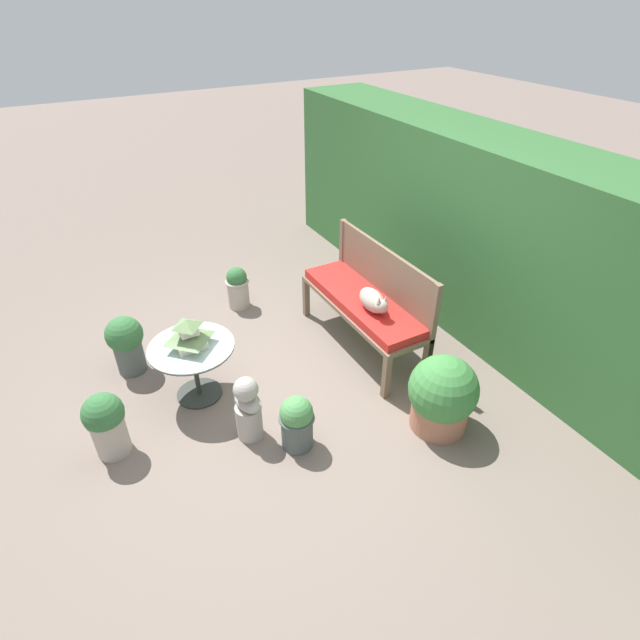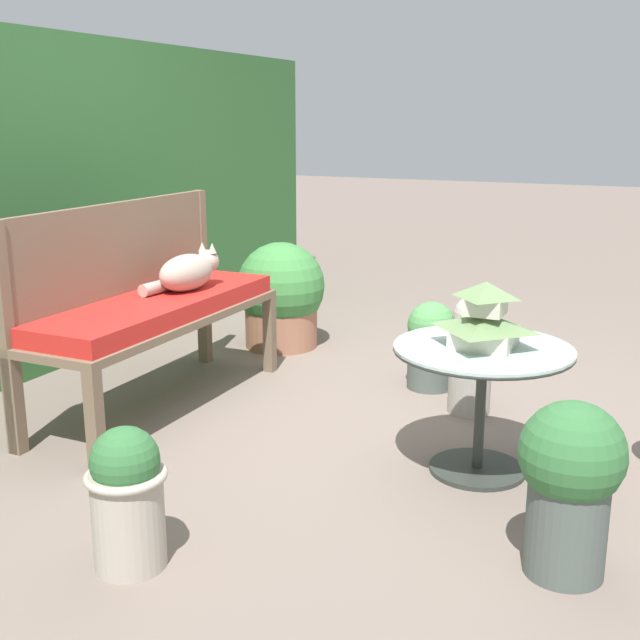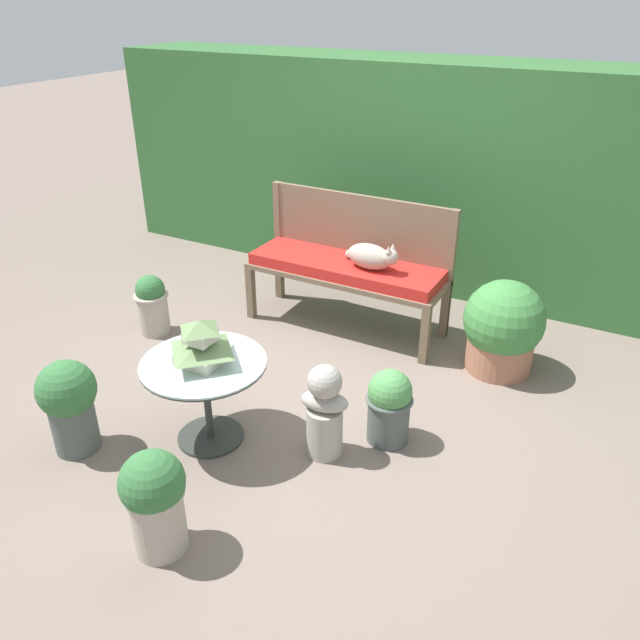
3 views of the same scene
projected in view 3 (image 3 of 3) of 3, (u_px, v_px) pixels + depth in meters
ground at (309, 392)px, 4.31m from camera, size 30.00×30.00×0.00m
foliage_hedge_back at (435, 174)px, 5.67m from camera, size 6.40×0.90×1.94m
garden_bench at (346, 271)px, 4.91m from camera, size 1.59×0.51×0.58m
bench_backrest at (359, 231)px, 4.97m from camera, size 1.59×0.06×1.05m
cat at (372, 256)px, 4.70m from camera, size 0.48×0.25×0.23m
patio_table at (205, 379)px, 3.66m from camera, size 0.74×0.74×0.55m
pagoda_birdhouse at (201, 344)px, 3.55m from camera, size 0.33×0.33×0.27m
garden_bust at (325, 411)px, 3.61m from camera, size 0.31×0.21×0.60m
potted_plant_table_near at (503, 328)px, 4.42m from camera, size 0.57×0.57×0.69m
potted_plant_table_far at (69, 402)px, 3.63m from camera, size 0.34×0.34×0.60m
potted_plant_path_edge at (152, 304)px, 4.94m from camera, size 0.27×0.27×0.49m
potted_plant_hedge_corner at (389, 405)px, 3.74m from camera, size 0.29×0.29×0.49m
potted_plant_bench_right at (155, 499)px, 2.97m from camera, size 0.32×0.32×0.58m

